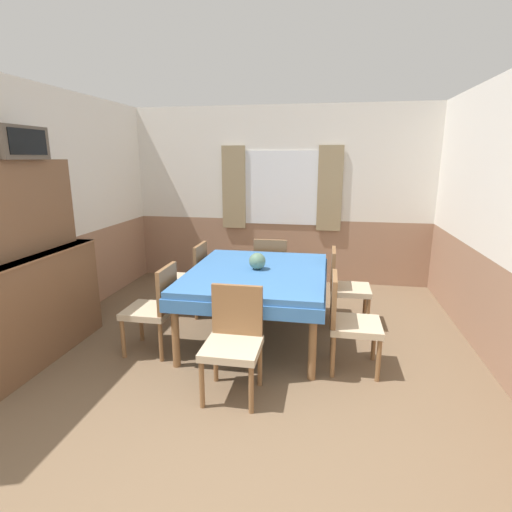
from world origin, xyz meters
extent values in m
cube|color=white|center=(0.00, 4.53, 1.77)|extent=(4.81, 0.05, 1.65)
cube|color=#9E755B|center=(0.00, 4.53, 0.47)|extent=(4.81, 0.05, 0.95)
cube|color=white|center=(0.02, 4.49, 1.42)|extent=(1.21, 0.01, 1.08)
cube|color=#998460|center=(-0.70, 4.47, 1.42)|extent=(0.35, 0.03, 1.23)
cube|color=#998460|center=(0.73, 4.47, 1.42)|extent=(0.35, 0.03, 1.23)
cube|color=white|center=(-2.23, 2.25, 1.77)|extent=(0.05, 4.90, 1.65)
cube|color=#9E755B|center=(-2.23, 2.25, 0.47)|extent=(0.05, 4.90, 0.95)
cube|color=#9E755B|center=(2.23, 2.25, 0.47)|extent=(0.05, 4.90, 0.95)
cube|color=#386BA8|center=(0.03, 2.44, 0.70)|extent=(1.38, 1.69, 0.06)
cube|color=#386BA8|center=(0.03, 2.44, 0.61)|extent=(1.41, 1.72, 0.12)
cylinder|color=brown|center=(-0.59, 1.68, 0.34)|extent=(0.07, 0.07, 0.67)
cylinder|color=brown|center=(0.64, 1.68, 0.34)|extent=(0.07, 0.07, 0.67)
cylinder|color=brown|center=(-0.59, 3.20, 0.34)|extent=(0.07, 0.07, 0.67)
cylinder|color=brown|center=(0.64, 3.20, 0.34)|extent=(0.07, 0.07, 0.67)
cylinder|color=brown|center=(-1.14, 2.76, 0.19)|extent=(0.04, 0.04, 0.38)
cylinder|color=brown|center=(-1.14, 3.14, 0.19)|extent=(0.04, 0.04, 0.38)
cylinder|color=brown|center=(-0.76, 2.76, 0.19)|extent=(0.04, 0.04, 0.38)
cylinder|color=brown|center=(-0.76, 3.14, 0.19)|extent=(0.04, 0.04, 0.38)
cube|color=tan|center=(-0.95, 2.95, 0.41)|extent=(0.44, 0.44, 0.06)
cube|color=brown|center=(-0.75, 2.95, 0.66)|extent=(0.04, 0.42, 0.42)
cylinder|color=brown|center=(-0.16, 3.76, 0.19)|extent=(0.04, 0.04, 0.38)
cylinder|color=brown|center=(0.22, 3.76, 0.19)|extent=(0.04, 0.04, 0.38)
cylinder|color=brown|center=(-0.16, 3.38, 0.19)|extent=(0.04, 0.04, 0.38)
cylinder|color=brown|center=(0.22, 3.38, 0.19)|extent=(0.04, 0.04, 0.38)
cube|color=tan|center=(0.03, 3.57, 0.41)|extent=(0.44, 0.44, 0.06)
cube|color=brown|center=(0.03, 3.37, 0.66)|extent=(0.42, 0.04, 0.42)
cylinder|color=brown|center=(1.19, 3.14, 0.19)|extent=(0.04, 0.04, 0.38)
cylinder|color=brown|center=(1.19, 2.76, 0.19)|extent=(0.04, 0.04, 0.38)
cylinder|color=brown|center=(0.81, 3.14, 0.19)|extent=(0.04, 0.04, 0.38)
cylinder|color=brown|center=(0.81, 2.76, 0.19)|extent=(0.04, 0.04, 0.38)
cube|color=tan|center=(1.00, 2.95, 0.41)|extent=(0.44, 0.44, 0.06)
cube|color=brown|center=(0.80, 2.95, 0.66)|extent=(0.04, 0.42, 0.42)
cylinder|color=brown|center=(1.19, 2.12, 0.19)|extent=(0.04, 0.04, 0.38)
cylinder|color=brown|center=(1.19, 1.74, 0.19)|extent=(0.04, 0.04, 0.38)
cylinder|color=brown|center=(0.81, 2.12, 0.19)|extent=(0.04, 0.04, 0.38)
cylinder|color=brown|center=(0.81, 1.74, 0.19)|extent=(0.04, 0.04, 0.38)
cube|color=tan|center=(1.00, 1.93, 0.41)|extent=(0.44, 0.44, 0.06)
cube|color=brown|center=(0.80, 1.93, 0.66)|extent=(0.04, 0.42, 0.42)
cylinder|color=brown|center=(0.22, 1.12, 0.19)|extent=(0.04, 0.04, 0.38)
cylinder|color=brown|center=(-0.16, 1.12, 0.19)|extent=(0.04, 0.04, 0.38)
cylinder|color=brown|center=(0.22, 1.50, 0.19)|extent=(0.04, 0.04, 0.38)
cylinder|color=brown|center=(-0.16, 1.50, 0.19)|extent=(0.04, 0.04, 0.38)
cube|color=tan|center=(0.03, 1.31, 0.41)|extent=(0.44, 0.44, 0.06)
cube|color=brown|center=(0.03, 1.51, 0.66)|extent=(0.42, 0.04, 0.42)
cylinder|color=brown|center=(-1.14, 1.74, 0.19)|extent=(0.04, 0.04, 0.38)
cylinder|color=brown|center=(-1.14, 2.12, 0.19)|extent=(0.04, 0.04, 0.38)
cylinder|color=brown|center=(-0.76, 1.74, 0.19)|extent=(0.04, 0.04, 0.38)
cylinder|color=brown|center=(-0.76, 2.12, 0.19)|extent=(0.04, 0.04, 0.38)
cube|color=tan|center=(-0.95, 1.93, 0.41)|extent=(0.44, 0.44, 0.06)
cube|color=brown|center=(-0.75, 1.93, 0.66)|extent=(0.04, 0.42, 0.42)
cube|color=brown|center=(-1.97, 1.60, 0.50)|extent=(0.44, 1.55, 1.00)
cube|color=#8C5F3F|center=(-1.97, 1.60, 1.00)|extent=(0.46, 1.57, 0.02)
cube|color=brown|center=(-2.02, 1.60, 1.42)|extent=(0.24, 1.39, 0.84)
cube|color=#51473D|center=(-1.97, 1.68, 1.99)|extent=(0.28, 0.54, 0.28)
cube|color=black|center=(-1.82, 1.68, 1.99)|extent=(0.01, 0.44, 0.21)
sphere|color=slate|center=(0.02, 2.48, 0.82)|extent=(0.17, 0.17, 0.17)
camera|label=1|loc=(0.72, -1.45, 1.86)|focal=28.00mm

